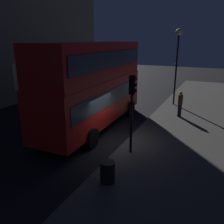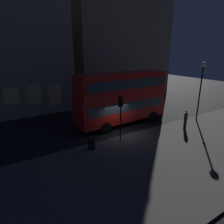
{
  "view_description": "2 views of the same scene",
  "coord_description": "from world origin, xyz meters",
  "px_view_note": "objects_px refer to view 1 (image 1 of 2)",
  "views": [
    {
      "loc": [
        -10.79,
        -5.05,
        5.42
      ],
      "look_at": [
        -0.12,
        -0.04,
        1.77
      ],
      "focal_mm": 37.65,
      "sensor_mm": 36.0,
      "label": 1
    },
    {
      "loc": [
        -9.54,
        -13.95,
        7.33
      ],
      "look_at": [
        -0.44,
        0.69,
        1.96
      ],
      "focal_mm": 31.61,
      "sensor_mm": 36.0,
      "label": 2
    }
  ],
  "objects_px": {
    "double_decker_bus": "(93,82)",
    "traffic_light_near_kerb": "(132,98)",
    "pedestrian": "(180,104)",
    "street_lamp": "(178,50)",
    "litter_bin": "(108,172)"
  },
  "relations": [
    {
      "from": "double_decker_bus",
      "to": "street_lamp",
      "type": "bearing_deg",
      "value": -26.52
    },
    {
      "from": "double_decker_bus",
      "to": "traffic_light_near_kerb",
      "type": "height_order",
      "value": "double_decker_bus"
    },
    {
      "from": "traffic_light_near_kerb",
      "to": "litter_bin",
      "type": "distance_m",
      "value": 3.57
    },
    {
      "from": "pedestrian",
      "to": "litter_bin",
      "type": "relative_size",
      "value": 2.12
    },
    {
      "from": "traffic_light_near_kerb",
      "to": "pedestrian",
      "type": "xyz_separation_m",
      "value": [
        6.72,
        -1.15,
        -1.78
      ]
    },
    {
      "from": "double_decker_bus",
      "to": "pedestrian",
      "type": "relative_size",
      "value": 5.41
    },
    {
      "from": "street_lamp",
      "to": "litter_bin",
      "type": "relative_size",
      "value": 7.18
    },
    {
      "from": "traffic_light_near_kerb",
      "to": "litter_bin",
      "type": "relative_size",
      "value": 4.41
    },
    {
      "from": "pedestrian",
      "to": "litter_bin",
      "type": "height_order",
      "value": "pedestrian"
    },
    {
      "from": "pedestrian",
      "to": "street_lamp",
      "type": "bearing_deg",
      "value": -86.42
    },
    {
      "from": "street_lamp",
      "to": "pedestrian",
      "type": "height_order",
      "value": "street_lamp"
    },
    {
      "from": "double_decker_bus",
      "to": "litter_bin",
      "type": "relative_size",
      "value": 11.5
    },
    {
      "from": "traffic_light_near_kerb",
      "to": "litter_bin",
      "type": "height_order",
      "value": "traffic_light_near_kerb"
    },
    {
      "from": "traffic_light_near_kerb",
      "to": "pedestrian",
      "type": "bearing_deg",
      "value": -20.38
    },
    {
      "from": "double_decker_bus",
      "to": "street_lamp",
      "type": "height_order",
      "value": "street_lamp"
    }
  ]
}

